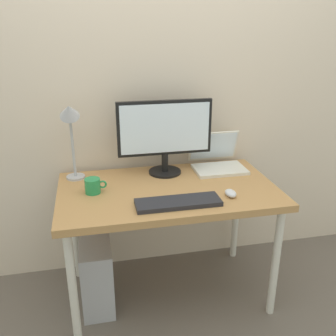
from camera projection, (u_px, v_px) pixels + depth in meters
ground_plane at (168, 292)px, 2.38m from camera, size 6.00×6.00×0.00m
back_wall at (154, 75)px, 2.29m from camera, size 4.40×0.04×2.60m
desk at (168, 199)px, 2.15m from camera, size 1.23×0.71×0.73m
monitor at (165, 132)px, 2.24m from camera, size 0.57×0.20×0.45m
laptop at (217, 159)px, 2.40m from camera, size 0.32×0.29×0.22m
desk_lamp at (70, 124)px, 2.10m from camera, size 0.11×0.16×0.48m
keyboard at (178, 202)px, 1.92m from camera, size 0.44×0.14×0.02m
mouse at (231, 193)px, 2.01m from camera, size 0.06×0.09×0.03m
coffee_mug at (93, 186)px, 2.04m from camera, size 0.12×0.09×0.08m
computer_tower at (97, 273)px, 2.22m from camera, size 0.18×0.36×0.42m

